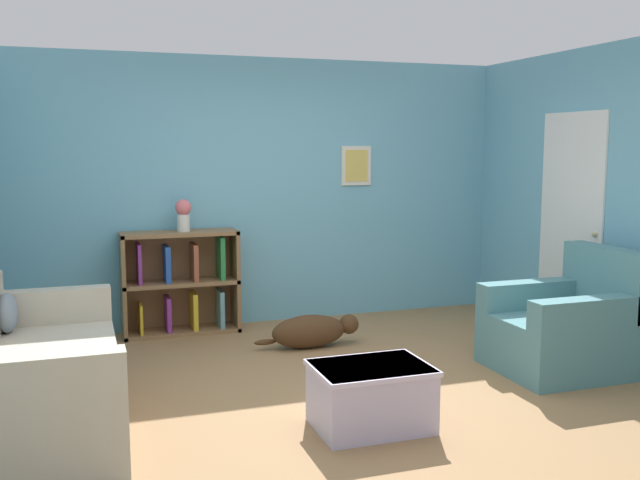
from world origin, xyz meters
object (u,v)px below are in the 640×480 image
(recliner_chair, at_px, (568,328))
(coffee_table, at_px, (371,394))
(vase, at_px, (183,213))
(bookshelf, at_px, (182,283))
(dog, at_px, (312,331))
(couch, at_px, (35,380))

(recliner_chair, xyz_separation_m, coffee_table, (-1.92, -0.58, -0.12))
(coffee_table, relative_size, vase, 2.40)
(bookshelf, relative_size, dog, 1.14)
(couch, xyz_separation_m, coffee_table, (1.97, -0.64, -0.10))
(couch, relative_size, dog, 2.02)
(dog, xyz_separation_m, vase, (-0.97, 0.86, 0.98))
(recliner_chair, xyz_separation_m, dog, (-1.71, 1.23, -0.19))
(coffee_table, bearing_deg, dog, 83.34)
(dog, relative_size, vase, 3.16)
(dog, bearing_deg, coffee_table, -96.66)
(coffee_table, xyz_separation_m, vase, (-0.76, 2.68, 0.92))
(bookshelf, distance_m, recliner_chair, 3.44)
(dog, bearing_deg, bookshelf, 138.55)
(couch, distance_m, vase, 2.51)
(bookshelf, xyz_separation_m, recliner_chair, (2.71, -2.12, -0.14))
(couch, distance_m, recliner_chair, 3.90)
(couch, relative_size, bookshelf, 1.78)
(recliner_chair, height_order, coffee_table, recliner_chair)
(bookshelf, bearing_deg, vase, -41.00)
(couch, xyz_separation_m, recliner_chair, (3.90, -0.05, 0.02))
(bookshelf, bearing_deg, coffee_table, -73.73)
(recliner_chair, bearing_deg, vase, 142.02)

